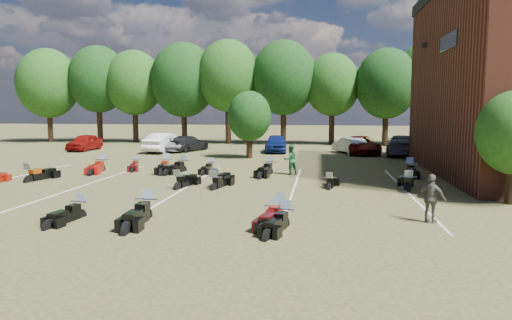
% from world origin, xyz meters
% --- Properties ---
extents(ground, '(160.00, 160.00, 0.00)m').
position_xyz_m(ground, '(0.00, 0.00, 0.00)').
color(ground, brown).
rests_on(ground, ground).
extents(car_0, '(1.69, 4.18, 1.42)m').
position_xyz_m(car_0, '(-17.15, 19.53, 0.71)').
color(car_0, maroon).
rests_on(car_0, ground).
extents(car_1, '(2.48, 5.09, 1.61)m').
position_xyz_m(car_1, '(-9.69, 19.04, 0.80)').
color(car_1, silver).
rests_on(car_1, ground).
extents(car_2, '(4.11, 5.98, 1.52)m').
position_xyz_m(car_2, '(-9.82, 19.84, 0.76)').
color(car_2, gray).
rests_on(car_2, ground).
extents(car_3, '(3.26, 4.97, 1.34)m').
position_xyz_m(car_3, '(-8.13, 20.21, 0.67)').
color(car_3, black).
rests_on(car_3, ground).
extents(car_4, '(2.05, 4.48, 1.49)m').
position_xyz_m(car_4, '(-0.51, 20.24, 0.74)').
color(car_4, navy).
rests_on(car_4, ground).
extents(car_5, '(2.88, 4.23, 1.32)m').
position_xyz_m(car_5, '(5.56, 20.07, 0.66)').
color(car_5, beige).
rests_on(car_5, ground).
extents(car_6, '(3.04, 5.43, 1.44)m').
position_xyz_m(car_6, '(6.41, 19.74, 0.72)').
color(car_6, '#540504').
rests_on(car_6, ground).
extents(car_7, '(3.13, 5.78, 1.59)m').
position_xyz_m(car_7, '(9.42, 18.96, 0.80)').
color(car_7, '#3A393F').
rests_on(car_7, ground).
extents(person_green, '(1.02, 0.96, 1.66)m').
position_xyz_m(person_green, '(1.53, 7.64, 0.83)').
color(person_green, '#235E30').
rests_on(person_green, ground).
extents(person_grey, '(0.97, 0.86, 1.58)m').
position_xyz_m(person_grey, '(6.75, -2.46, 0.79)').
color(person_grey, '#544F48').
rests_on(person_grey, ground).
extents(motorcycle_2, '(0.93, 2.11, 1.14)m').
position_xyz_m(motorcycle_2, '(-4.84, -3.47, 0.00)').
color(motorcycle_2, black).
rests_on(motorcycle_2, ground).
extents(motorcycle_3, '(0.87, 2.49, 1.37)m').
position_xyz_m(motorcycle_3, '(-2.53, -3.30, 0.00)').
color(motorcycle_3, black).
rests_on(motorcycle_3, ground).
extents(motorcycle_4, '(1.18, 2.16, 1.15)m').
position_xyz_m(motorcycle_4, '(2.12, -3.68, 0.00)').
color(motorcycle_4, black).
rests_on(motorcycle_4, ground).
extents(motorcycle_5, '(0.83, 2.04, 1.11)m').
position_xyz_m(motorcycle_5, '(1.71, -3.20, 0.00)').
color(motorcycle_5, black).
rests_on(motorcycle_5, ground).
extents(motorcycle_6, '(1.18, 2.38, 1.27)m').
position_xyz_m(motorcycle_6, '(1.87, -2.99, 0.00)').
color(motorcycle_6, '#42090E').
rests_on(motorcycle_6, ground).
extents(motorcycle_8, '(1.24, 2.52, 1.34)m').
position_xyz_m(motorcycle_8, '(-11.22, 3.16, 0.00)').
color(motorcycle_8, black).
rests_on(motorcycle_8, ground).
extents(motorcycle_9, '(1.19, 2.36, 1.26)m').
position_xyz_m(motorcycle_9, '(-3.24, 2.32, 0.00)').
color(motorcycle_9, black).
rests_on(motorcycle_9, ground).
extents(motorcycle_10, '(1.09, 2.45, 1.32)m').
position_xyz_m(motorcycle_10, '(-1.62, 2.89, 0.00)').
color(motorcycle_10, black).
rests_on(motorcycle_10, ground).
extents(motorcycle_11, '(1.15, 2.25, 1.20)m').
position_xyz_m(motorcycle_11, '(-1.57, 2.40, 0.00)').
color(motorcycle_11, black).
rests_on(motorcycle_11, ground).
extents(motorcycle_12, '(0.97, 2.07, 1.11)m').
position_xyz_m(motorcycle_12, '(3.62, 3.23, 0.00)').
color(motorcycle_12, black).
rests_on(motorcycle_12, ground).
extents(motorcycle_13, '(0.97, 2.43, 1.32)m').
position_xyz_m(motorcycle_13, '(7.08, 3.26, 0.00)').
color(motorcycle_13, black).
rests_on(motorcycle_13, ground).
extents(motorcycle_14, '(1.09, 2.13, 1.14)m').
position_xyz_m(motorcycle_14, '(-7.91, 8.72, 0.00)').
color(motorcycle_14, '#4E0B0F').
rests_on(motorcycle_14, ground).
extents(motorcycle_15, '(1.08, 2.54, 1.38)m').
position_xyz_m(motorcycle_15, '(-9.50, 7.45, 0.00)').
color(motorcycle_15, '#940D0A').
rests_on(motorcycle_15, ground).
extents(motorcycle_16, '(1.32, 2.49, 1.33)m').
position_xyz_m(motorcycle_16, '(-4.76, 7.96, 0.00)').
color(motorcycle_16, black).
rests_on(motorcycle_16, ground).
extents(motorcycle_17, '(1.22, 2.61, 1.40)m').
position_xyz_m(motorcycle_17, '(-5.82, 8.11, 0.00)').
color(motorcycle_17, black).
rests_on(motorcycle_17, ground).
extents(motorcycle_18, '(0.77, 2.04, 1.12)m').
position_xyz_m(motorcycle_18, '(-3.12, 8.10, 0.00)').
color(motorcycle_18, black).
rests_on(motorcycle_18, ground).
extents(motorcycle_19, '(1.23, 2.61, 1.40)m').
position_xyz_m(motorcycle_19, '(0.39, 7.66, 0.00)').
color(motorcycle_19, black).
rests_on(motorcycle_19, ground).
extents(motorcycle_20, '(0.95, 2.42, 1.32)m').
position_xyz_m(motorcycle_20, '(8.13, 8.53, 0.00)').
color(motorcycle_20, black).
rests_on(motorcycle_20, ground).
extents(tree_line, '(56.00, 6.00, 9.79)m').
position_xyz_m(tree_line, '(-1.00, 29.00, 6.31)').
color(tree_line, black).
rests_on(tree_line, ground).
extents(young_tree_midfield, '(3.20, 3.20, 4.70)m').
position_xyz_m(young_tree_midfield, '(-2.00, 15.50, 3.09)').
color(young_tree_midfield, black).
rests_on(young_tree_midfield, ground).
extents(parking_lines, '(20.10, 14.00, 0.01)m').
position_xyz_m(parking_lines, '(-3.00, 3.00, 0.01)').
color(parking_lines, silver).
rests_on(parking_lines, ground).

